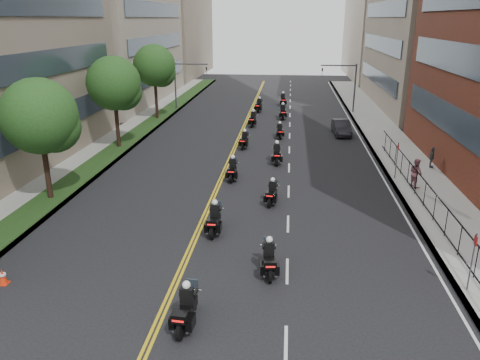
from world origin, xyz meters
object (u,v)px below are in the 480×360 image
at_px(motorcycle_2, 215,220).
at_px(motorcycle_10, 259,106).
at_px(motorcycle_4, 233,170).
at_px(motorcycle_1, 269,260).
at_px(motorcycle_3, 272,193).
at_px(motorcycle_5, 277,154).
at_px(motorcycle_11, 283,100).
at_px(pedestrian_b, 416,173).
at_px(pedestrian_c, 432,157).
at_px(motorcycle_8, 253,120).
at_px(parked_sedan, 341,127).
at_px(motorcycle_6, 244,141).
at_px(traffic_cone, 3,277).
at_px(motorcycle_9, 283,112).
at_px(motorcycle_7, 280,132).
at_px(motorcycle_0, 186,309).

relative_size(motorcycle_2, motorcycle_10, 0.99).
bearing_deg(motorcycle_2, motorcycle_4, 91.12).
xyz_separation_m(motorcycle_1, motorcycle_4, (-3.04, 12.22, 0.01)).
bearing_deg(motorcycle_3, motorcycle_5, 97.58).
distance_m(motorcycle_2, motorcycle_11, 37.34).
bearing_deg(motorcycle_10, pedestrian_b, -57.10).
height_order(motorcycle_2, pedestrian_c, motorcycle_2).
distance_m(motorcycle_8, parked_sedan, 9.04).
distance_m(motorcycle_3, motorcycle_8, 21.10).
distance_m(motorcycle_4, motorcycle_6, 8.29).
relative_size(motorcycle_10, traffic_cone, 3.61).
relative_size(motorcycle_2, motorcycle_11, 0.98).
height_order(motorcycle_3, motorcycle_6, motorcycle_6).
bearing_deg(motorcycle_6, motorcycle_11, 87.98).
relative_size(motorcycle_1, motorcycle_5, 0.96).
relative_size(motorcycle_8, motorcycle_11, 0.96).
height_order(motorcycle_8, pedestrian_c, motorcycle_8).
relative_size(motorcycle_1, motorcycle_9, 0.93).
bearing_deg(motorcycle_5, motorcycle_11, 86.16).
distance_m(motorcycle_7, parked_sedan, 6.12).
relative_size(motorcycle_0, motorcycle_3, 1.10).
bearing_deg(pedestrian_b, traffic_cone, 101.66).
bearing_deg(motorcycle_6, motorcycle_0, -83.36).
xyz_separation_m(motorcycle_2, motorcycle_8, (0.00, 25.25, -0.01)).
xyz_separation_m(motorcycle_4, motorcycle_11, (2.93, 28.81, 0.04)).
xyz_separation_m(motorcycle_7, motorcycle_8, (-2.83, 4.72, 0.08)).
height_order(motorcycle_1, motorcycle_5, motorcycle_5).
relative_size(motorcycle_0, motorcycle_2, 0.99).
distance_m(motorcycle_0, motorcycle_7, 28.43).
height_order(motorcycle_5, motorcycle_7, motorcycle_5).
distance_m(motorcycle_3, traffic_cone, 14.79).
height_order(motorcycle_6, motorcycle_9, motorcycle_9).
xyz_separation_m(motorcycle_5, motorcycle_9, (0.16, 16.69, 0.02)).
height_order(motorcycle_3, motorcycle_8, motorcycle_8).
bearing_deg(motorcycle_3, motorcycle_8, 105.33).
bearing_deg(motorcycle_8, motorcycle_2, -85.61).
distance_m(motorcycle_1, pedestrian_b, 14.64).
relative_size(motorcycle_9, pedestrian_b, 1.30).
relative_size(motorcycle_3, motorcycle_10, 0.89).
xyz_separation_m(motorcycle_0, motorcycle_6, (-0.25, 24.48, -0.05)).
xyz_separation_m(motorcycle_6, motorcycle_7, (2.90, 3.82, -0.04)).
relative_size(motorcycle_2, motorcycle_4, 1.03).
relative_size(motorcycle_4, motorcycle_7, 1.11).
height_order(motorcycle_1, parked_sedan, motorcycle_1).
relative_size(motorcycle_9, parked_sedan, 0.59).
distance_m(motorcycle_3, motorcycle_10, 28.82).
distance_m(motorcycle_0, motorcycle_1, 4.84).
relative_size(motorcycle_6, parked_sedan, 0.53).
height_order(motorcycle_6, parked_sedan, motorcycle_6).
xyz_separation_m(motorcycle_1, pedestrian_c, (11.10, 16.01, 0.24)).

